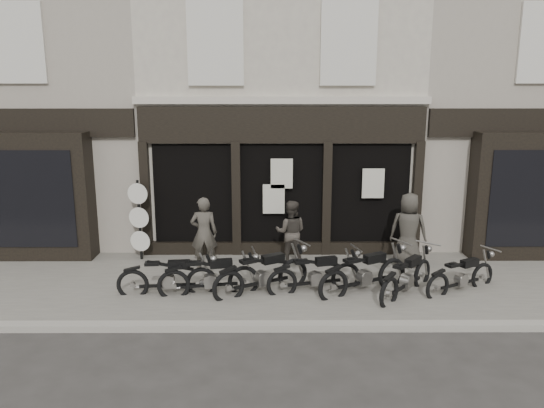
{
  "coord_description": "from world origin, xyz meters",
  "views": [
    {
      "loc": [
        -0.29,
        -10.28,
        4.41
      ],
      "look_at": [
        -0.25,
        1.6,
        1.74
      ],
      "focal_mm": 35.0,
      "sensor_mm": 36.0,
      "label": 1
    }
  ],
  "objects_px": {
    "motorcycle_0": "(169,280)",
    "man_centre": "(291,232)",
    "motorcycle_2": "(263,277)",
    "motorcycle_4": "(365,277)",
    "man_left": "(204,233)",
    "motorcycle_3": "(316,278)",
    "motorcycle_5": "(407,280)",
    "advert_sign_post": "(139,224)",
    "man_right": "(408,230)",
    "motorcycle_1": "(210,280)",
    "motorcycle_6": "(461,279)"
  },
  "relations": [
    {
      "from": "motorcycle_0",
      "to": "man_centre",
      "type": "relative_size",
      "value": 1.34
    },
    {
      "from": "motorcycle_0",
      "to": "motorcycle_2",
      "type": "bearing_deg",
      "value": -2.3
    },
    {
      "from": "man_centre",
      "to": "motorcycle_0",
      "type": "bearing_deg",
      "value": 43.75
    },
    {
      "from": "motorcycle_0",
      "to": "man_centre",
      "type": "bearing_deg",
      "value": 31.24
    },
    {
      "from": "motorcycle_2",
      "to": "motorcycle_4",
      "type": "bearing_deg",
      "value": -28.95
    },
    {
      "from": "man_left",
      "to": "motorcycle_2",
      "type": "bearing_deg",
      "value": 131.09
    },
    {
      "from": "motorcycle_3",
      "to": "motorcycle_4",
      "type": "height_order",
      "value": "motorcycle_4"
    },
    {
      "from": "motorcycle_4",
      "to": "motorcycle_5",
      "type": "relative_size",
      "value": 1.19
    },
    {
      "from": "motorcycle_0",
      "to": "motorcycle_5",
      "type": "bearing_deg",
      "value": -5.32
    },
    {
      "from": "motorcycle_4",
      "to": "advert_sign_post",
      "type": "relative_size",
      "value": 0.97
    },
    {
      "from": "motorcycle_2",
      "to": "man_right",
      "type": "distance_m",
      "value": 3.89
    },
    {
      "from": "motorcycle_1",
      "to": "motorcycle_2",
      "type": "relative_size",
      "value": 1.03
    },
    {
      "from": "motorcycle_2",
      "to": "motorcycle_3",
      "type": "height_order",
      "value": "motorcycle_2"
    },
    {
      "from": "motorcycle_5",
      "to": "motorcycle_6",
      "type": "bearing_deg",
      "value": -41.62
    },
    {
      "from": "motorcycle_3",
      "to": "man_right",
      "type": "bearing_deg",
      "value": 18.84
    },
    {
      "from": "motorcycle_0",
      "to": "motorcycle_4",
      "type": "relative_size",
      "value": 1.01
    },
    {
      "from": "motorcycle_2",
      "to": "motorcycle_1",
      "type": "bearing_deg",
      "value": 156.28
    },
    {
      "from": "motorcycle_4",
      "to": "motorcycle_5",
      "type": "xyz_separation_m",
      "value": [
        0.87,
        -0.12,
        -0.03
      ]
    },
    {
      "from": "motorcycle_0",
      "to": "motorcycle_6",
      "type": "bearing_deg",
      "value": -3.95
    },
    {
      "from": "advert_sign_post",
      "to": "motorcycle_3",
      "type": "bearing_deg",
      "value": -15.43
    },
    {
      "from": "motorcycle_1",
      "to": "motorcycle_5",
      "type": "height_order",
      "value": "same"
    },
    {
      "from": "motorcycle_5",
      "to": "advert_sign_post",
      "type": "relative_size",
      "value": 0.82
    },
    {
      "from": "motorcycle_4",
      "to": "motorcycle_2",
      "type": "bearing_deg",
      "value": 151.74
    },
    {
      "from": "man_centre",
      "to": "advert_sign_post",
      "type": "distance_m",
      "value": 3.77
    },
    {
      "from": "motorcycle_1",
      "to": "man_right",
      "type": "distance_m",
      "value": 4.94
    },
    {
      "from": "motorcycle_0",
      "to": "man_right",
      "type": "xyz_separation_m",
      "value": [
        5.46,
        1.74,
        0.62
      ]
    },
    {
      "from": "man_left",
      "to": "man_right",
      "type": "distance_m",
      "value": 4.9
    },
    {
      "from": "man_right",
      "to": "motorcycle_6",
      "type": "bearing_deg",
      "value": 133.39
    },
    {
      "from": "motorcycle_5",
      "to": "man_right",
      "type": "distance_m",
      "value": 1.91
    },
    {
      "from": "motorcycle_6",
      "to": "man_left",
      "type": "xyz_separation_m",
      "value": [
        -5.65,
        1.43,
        0.62
      ]
    },
    {
      "from": "motorcycle_2",
      "to": "man_right",
      "type": "xyz_separation_m",
      "value": [
        3.48,
        1.64,
        0.59
      ]
    },
    {
      "from": "man_right",
      "to": "motorcycle_5",
      "type": "bearing_deg",
      "value": 93.96
    },
    {
      "from": "motorcycle_0",
      "to": "advert_sign_post",
      "type": "relative_size",
      "value": 0.98
    },
    {
      "from": "motorcycle_3",
      "to": "man_centre",
      "type": "height_order",
      "value": "man_centre"
    },
    {
      "from": "motorcycle_0",
      "to": "motorcycle_6",
      "type": "distance_m",
      "value": 6.22
    },
    {
      "from": "motorcycle_5",
      "to": "motorcycle_2",
      "type": "bearing_deg",
      "value": 129.35
    },
    {
      "from": "motorcycle_1",
      "to": "motorcycle_5",
      "type": "bearing_deg",
      "value": -9.65
    },
    {
      "from": "motorcycle_5",
      "to": "man_centre",
      "type": "bearing_deg",
      "value": 91.93
    },
    {
      "from": "motorcycle_2",
      "to": "motorcycle_4",
      "type": "relative_size",
      "value": 0.99
    },
    {
      "from": "man_centre",
      "to": "motorcycle_5",
      "type": "bearing_deg",
      "value": 147.79
    },
    {
      "from": "motorcycle_0",
      "to": "advert_sign_post",
      "type": "height_order",
      "value": "advert_sign_post"
    },
    {
      "from": "motorcycle_4",
      "to": "advert_sign_post",
      "type": "xyz_separation_m",
      "value": [
        -5.26,
        2.11,
        0.61
      ]
    },
    {
      "from": "motorcycle_0",
      "to": "motorcycle_1",
      "type": "xyz_separation_m",
      "value": [
        0.88,
        -0.01,
        0.01
      ]
    },
    {
      "from": "motorcycle_2",
      "to": "man_right",
      "type": "relative_size",
      "value": 1.15
    },
    {
      "from": "motorcycle_3",
      "to": "man_left",
      "type": "relative_size",
      "value": 1.19
    },
    {
      "from": "motorcycle_2",
      "to": "motorcycle_5",
      "type": "relative_size",
      "value": 1.17
    },
    {
      "from": "motorcycle_5",
      "to": "motorcycle_6",
      "type": "height_order",
      "value": "motorcycle_5"
    },
    {
      "from": "motorcycle_1",
      "to": "motorcycle_4",
      "type": "xyz_separation_m",
      "value": [
        3.27,
        0.12,
        0.03
      ]
    },
    {
      "from": "motorcycle_6",
      "to": "man_right",
      "type": "bearing_deg",
      "value": 86.66
    },
    {
      "from": "motorcycle_1",
      "to": "motorcycle_3",
      "type": "xyz_separation_m",
      "value": [
        2.23,
        0.16,
        -0.01
      ]
    }
  ]
}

